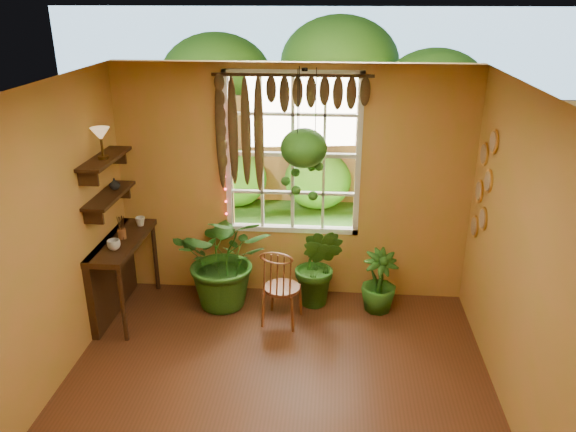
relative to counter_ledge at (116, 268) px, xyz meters
name	(u,v)px	position (x,y,z in m)	size (l,w,h in m)	color
floor	(271,420)	(1.91, -1.60, -0.55)	(4.50, 4.50, 0.00)	#562B18
ceiling	(267,101)	(1.91, -1.60, 2.15)	(4.50, 4.50, 0.00)	white
wall_back	(292,185)	(1.91, 0.65, 0.80)	(4.00, 4.00, 0.00)	#CF8446
wall_left	(18,269)	(-0.09, -1.60, 0.80)	(4.50, 4.50, 0.00)	#CF8446
wall_right	(540,291)	(3.91, -1.60, 0.80)	(4.50, 4.50, 0.00)	#CF8446
window	(293,154)	(1.91, 0.68, 1.15)	(1.52, 0.10, 1.86)	silver
valance_vine	(284,105)	(1.82, 0.56, 1.73)	(1.70, 0.12, 1.10)	#37200F
string_lights	(224,151)	(1.15, 0.59, 1.20)	(0.03, 0.03, 1.54)	#FF2633
wall_plates	(483,186)	(3.89, 0.19, 1.00)	(0.04, 0.32, 1.10)	beige
counter_ledge	(116,268)	(0.00, 0.00, 0.00)	(0.40, 1.20, 0.90)	#37200F
shelf_lower	(109,195)	(0.03, 0.00, 0.85)	(0.25, 0.90, 0.04)	#37200F
shelf_upper	(105,159)	(0.03, 0.00, 1.25)	(0.25, 0.90, 0.04)	#37200F
backyard	(324,111)	(2.15, 5.27, 0.73)	(14.00, 10.00, 12.00)	#255E1B
windsor_chair	(281,298)	(1.85, -0.07, -0.25)	(0.46, 0.48, 1.05)	brown
potted_plant_left	(225,258)	(1.18, 0.26, 0.04)	(1.07, 0.93, 1.19)	#144913
potted_plant_mid	(318,266)	(2.23, 0.33, -0.05)	(0.55, 0.44, 1.00)	#144913
potted_plant_right	(379,282)	(2.92, 0.28, -0.19)	(0.40, 0.40, 0.72)	#144913
hanging_basket	(304,150)	(2.06, 0.25, 1.32)	(0.48, 0.48, 1.34)	black
cup_a	(114,245)	(0.13, -0.26, 0.40)	(0.14, 0.14, 0.11)	silver
cup_b	(140,221)	(0.19, 0.39, 0.40)	(0.11, 0.11, 0.10)	beige
brush_jar	(121,228)	(0.11, 0.02, 0.47)	(0.09, 0.09, 0.32)	brown
shelf_vase	(114,184)	(0.04, 0.15, 0.93)	(0.12, 0.12, 0.12)	#B2AD99
tiffany_lamp	(101,136)	(0.05, -0.07, 1.50)	(0.19, 0.19, 0.32)	#543B18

